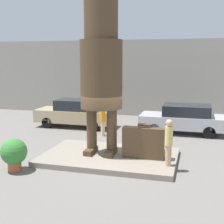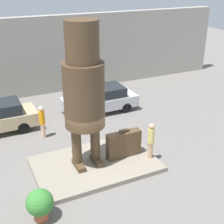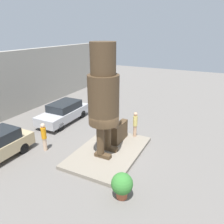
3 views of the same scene
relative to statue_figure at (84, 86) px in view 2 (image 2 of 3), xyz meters
The scene contains 9 objects.
ground_plane 3.70m from the statue_figure, 16.26° to the right, with size 60.00×60.00×0.00m, color slate.
pedestal 3.60m from the statue_figure, 16.26° to the right, with size 5.16×3.35×0.20m.
building_backdrop 9.77m from the statue_figure, 87.90° to the left, with size 28.00×0.60×5.13m.
statue_figure is the anchor object (origin of this frame).
giant_suitcase 3.35m from the statue_figure, ahead, with size 1.56×0.38×1.33m.
tourist 3.80m from the statue_figure, 16.24° to the right, with size 0.28×0.28×1.65m.
parked_car_silver 6.55m from the statue_figure, 60.40° to the left, with size 4.38×1.80×1.51m.
planter_pot 4.51m from the statue_figure, 138.69° to the right, with size 0.92×0.92×1.17m.
worker_hivis 4.49m from the statue_figure, 106.39° to the left, with size 0.29×0.29×1.71m.
Camera 2 is at (-4.25, -10.49, 7.67)m, focal length 50.00 mm.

